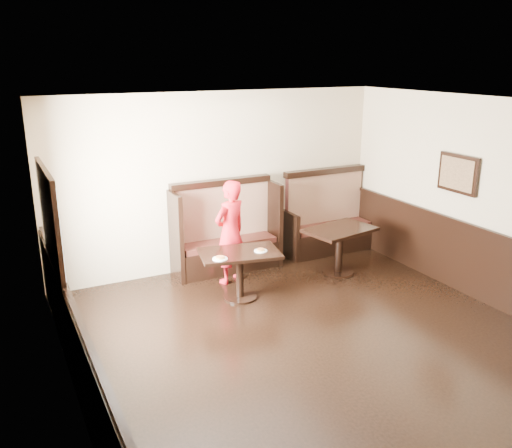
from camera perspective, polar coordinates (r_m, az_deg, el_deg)
ground at (r=6.28m, az=9.37°, el=-14.61°), size 7.00×7.00×0.00m
room_shell at (r=6.01m, az=5.76°, el=-8.71°), size 7.00×7.00×7.00m
booth_main at (r=8.67m, az=-3.25°, el=-1.41°), size 1.75×0.72×1.45m
booth_neighbor at (r=9.59m, az=7.50°, el=0.00°), size 1.65×0.72×1.45m
table_main at (r=7.58m, az=-1.73°, el=-4.10°), size 1.21×0.89×0.70m
table_neighbor at (r=8.56m, az=8.78°, el=-1.65°), size 1.18×0.89×0.74m
child at (r=8.08m, az=-2.73°, el=-0.86°), size 0.67×0.56×1.57m
pizza_plate_left at (r=7.27m, az=-3.80°, el=-3.60°), size 0.21×0.21×0.04m
pizza_plate_right at (r=7.55m, az=0.49°, el=-2.78°), size 0.18×0.18×0.03m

